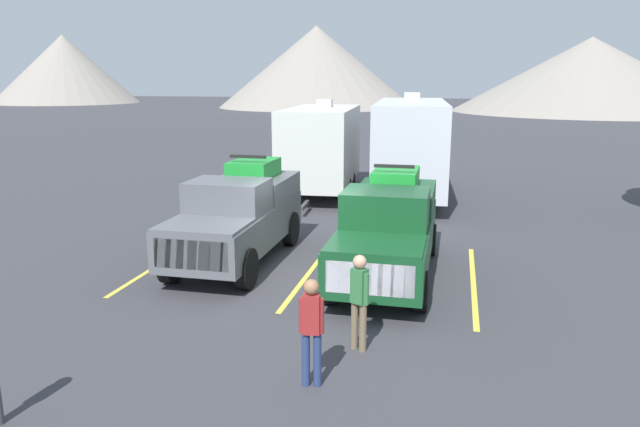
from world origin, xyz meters
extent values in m
plane|color=#38383D|center=(0.00, 0.00, 0.00)|extent=(240.00, 240.00, 0.00)
cube|color=#595B60|center=(-2.00, 0.93, 0.92)|extent=(1.97, 5.34, 0.92)
cube|color=#595B60|center=(-2.00, -0.99, 1.42)|extent=(1.89, 1.50, 0.08)
cube|color=#595B60|center=(-2.00, 0.45, 1.78)|extent=(1.85, 1.39, 0.79)
cube|color=slate|center=(-2.00, -0.10, 1.82)|extent=(1.73, 0.22, 0.58)
cube|color=#595B60|center=(-2.00, 2.38, 1.67)|extent=(1.93, 2.46, 0.58)
cube|color=silver|center=(-2.00, -1.71, 0.97)|extent=(1.67, 0.06, 0.64)
cylinder|color=black|center=(-1.10, -0.88, 0.46)|extent=(0.28, 0.93, 0.93)
cylinder|color=black|center=(-2.90, -0.88, 0.46)|extent=(0.28, 0.93, 0.93)
cylinder|color=black|center=(-1.09, 2.75, 0.46)|extent=(0.28, 0.93, 0.93)
cylinder|color=black|center=(-2.90, 2.75, 0.46)|extent=(0.28, 0.93, 0.93)
cube|color=green|center=(-2.00, 2.38, 2.18)|extent=(1.08, 1.57, 0.45)
cylinder|color=black|center=(-1.56, 1.83, 2.18)|extent=(0.18, 0.44, 0.44)
cylinder|color=black|center=(-2.44, 1.84, 2.18)|extent=(0.18, 0.44, 0.44)
cylinder|color=black|center=(-1.56, 2.92, 2.18)|extent=(0.18, 0.44, 0.44)
cylinder|color=black|center=(-2.44, 2.92, 2.18)|extent=(0.18, 0.44, 0.44)
cube|color=black|center=(-2.00, 1.93, 2.56)|extent=(0.98, 0.08, 0.08)
cube|color=#144723|center=(1.84, 0.66, 0.87)|extent=(1.98, 5.81, 0.90)
cube|color=#144723|center=(1.84, -1.43, 1.36)|extent=(1.90, 1.63, 0.08)
cube|color=#144723|center=(1.84, 0.14, 1.74)|extent=(1.86, 1.51, 0.84)
cube|color=slate|center=(1.84, -0.46, 1.78)|extent=(1.74, 0.24, 0.62)
cube|color=#144723|center=(1.84, 2.23, 1.59)|extent=(1.94, 2.67, 0.54)
cube|color=silver|center=(1.84, -2.21, 0.91)|extent=(1.68, 0.06, 0.63)
cylinder|color=black|center=(2.75, -1.31, 0.42)|extent=(0.28, 0.83, 0.83)
cylinder|color=black|center=(0.93, -1.31, 0.42)|extent=(0.28, 0.83, 0.83)
cylinder|color=black|center=(2.75, 2.64, 0.42)|extent=(0.28, 0.83, 0.83)
cylinder|color=black|center=(0.93, 2.64, 0.42)|extent=(0.28, 0.83, 0.83)
cube|color=green|center=(1.84, 2.23, 2.08)|extent=(1.09, 1.71, 0.45)
cylinder|color=black|center=(2.28, 1.64, 2.08)|extent=(0.18, 0.44, 0.44)
cylinder|color=black|center=(1.39, 1.64, 2.08)|extent=(0.18, 0.44, 0.44)
cylinder|color=black|center=(2.28, 2.82, 2.08)|extent=(0.18, 0.44, 0.44)
cylinder|color=black|center=(1.39, 2.82, 2.08)|extent=(0.18, 0.44, 0.44)
cube|color=black|center=(1.84, 1.75, 2.46)|extent=(0.99, 0.08, 0.08)
cube|color=gold|center=(-3.83, 0.64, 0.00)|extent=(0.12, 5.50, 0.01)
cube|color=gold|center=(0.00, 0.64, 0.00)|extent=(0.12, 5.50, 0.01)
cube|color=gold|center=(3.83, 0.64, 0.00)|extent=(0.12, 5.50, 0.01)
cube|color=silver|center=(-1.90, 10.17, 1.97)|extent=(2.93, 6.32, 2.87)
cube|color=brown|center=(-3.17, 10.09, 2.11)|extent=(0.43, 5.90, 0.24)
cube|color=silver|center=(-1.97, 11.10, 3.55)|extent=(0.65, 0.74, 0.30)
cube|color=#333333|center=(-1.65, 6.50, 0.32)|extent=(0.20, 1.21, 0.12)
cylinder|color=black|center=(-0.70, 9.52, 0.38)|extent=(0.27, 0.77, 0.76)
cylinder|color=black|center=(-3.01, 9.36, 0.38)|extent=(0.27, 0.77, 0.76)
cylinder|color=black|center=(-0.80, 10.99, 0.38)|extent=(0.27, 0.77, 0.76)
cylinder|color=black|center=(-3.11, 10.83, 0.38)|extent=(0.27, 0.77, 0.76)
cube|color=silver|center=(1.59, 10.24, 2.11)|extent=(3.08, 8.10, 3.15)
cube|color=#595960|center=(0.31, 10.15, 2.26)|extent=(0.55, 7.60, 0.24)
cube|color=silver|center=(1.50, 11.42, 3.83)|extent=(0.65, 0.74, 0.30)
cube|color=#333333|center=(1.91, 5.68, 0.32)|extent=(0.20, 1.21, 0.12)
cylinder|color=black|center=(2.82, 9.37, 0.38)|extent=(0.27, 0.77, 0.76)
cylinder|color=black|center=(0.49, 9.20, 0.38)|extent=(0.27, 0.77, 0.76)
cylinder|color=black|center=(2.68, 11.27, 0.38)|extent=(0.27, 0.77, 0.76)
cylinder|color=black|center=(0.36, 11.10, 0.38)|extent=(0.27, 0.77, 0.76)
cylinder|color=#726047|center=(1.74, -3.27, 0.43)|extent=(0.13, 0.13, 0.86)
cylinder|color=#726047|center=(1.89, -3.35, 0.43)|extent=(0.13, 0.13, 0.86)
cube|color=#33723F|center=(1.81, -3.31, 1.16)|extent=(0.31, 0.29, 0.61)
sphere|color=tan|center=(1.81, -3.31, 1.58)|extent=(0.23, 0.23, 0.23)
cylinder|color=#33723F|center=(1.69, -3.25, 1.13)|extent=(0.10, 0.10, 0.55)
cylinder|color=#33723F|center=(1.94, -3.37, 1.13)|extent=(0.10, 0.10, 0.55)
cylinder|color=navy|center=(1.40, -4.67, 0.43)|extent=(0.13, 0.13, 0.86)
cylinder|color=navy|center=(1.23, -4.69, 0.43)|extent=(0.13, 0.13, 0.86)
cube|color=maroon|center=(1.32, -4.68, 1.16)|extent=(0.28, 0.23, 0.61)
sphere|color=#9E704C|center=(1.32, -4.68, 1.59)|extent=(0.23, 0.23, 0.23)
cylinder|color=maroon|center=(1.45, -4.66, 1.13)|extent=(0.10, 0.10, 0.55)
cylinder|color=maroon|center=(1.18, -4.70, 1.13)|extent=(0.10, 0.10, 0.55)
cone|color=gray|center=(-64.94, 82.57, 5.89)|extent=(24.90, 24.90, 11.78)
cone|color=gray|center=(-18.08, 78.29, 6.06)|extent=(29.99, 29.99, 12.12)
cone|color=gray|center=(20.02, 73.61, 4.84)|extent=(35.41, 35.41, 9.68)
camera|label=1|loc=(3.28, -12.67, 4.60)|focal=33.31mm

